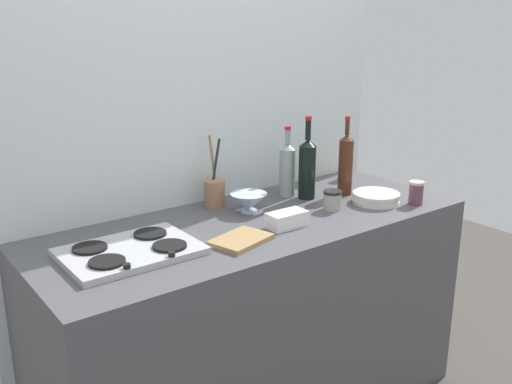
% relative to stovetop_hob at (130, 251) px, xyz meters
% --- Properties ---
extents(counter_block, '(1.80, 0.70, 0.90)m').
position_rel_stovetop_hob_xyz_m(counter_block, '(0.55, 0.02, -0.46)').
color(counter_block, '#4C4C51').
rests_on(counter_block, ground).
extents(backsplash_panel, '(1.90, 0.06, 2.36)m').
position_rel_stovetop_hob_xyz_m(backsplash_panel, '(0.55, 0.40, 0.26)').
color(backsplash_panel, silver).
rests_on(backsplash_panel, ground).
extents(stovetop_hob, '(0.45, 0.32, 0.04)m').
position_rel_stovetop_hob_xyz_m(stovetop_hob, '(0.00, 0.00, 0.00)').
color(stovetop_hob, '#B2B2B7').
rests_on(stovetop_hob, counter_block).
extents(plate_stack, '(0.21, 0.21, 0.05)m').
position_rel_stovetop_hob_xyz_m(plate_stack, '(1.12, -0.11, 0.01)').
color(plate_stack, silver).
rests_on(plate_stack, counter_block).
extents(wine_bottle_leftmost, '(0.07, 0.07, 0.36)m').
position_rel_stovetop_hob_xyz_m(wine_bottle_leftmost, '(1.10, 0.07, 0.13)').
color(wine_bottle_leftmost, '#472314').
rests_on(wine_bottle_leftmost, counter_block).
extents(wine_bottle_mid_left, '(0.08, 0.08, 0.37)m').
position_rel_stovetop_hob_xyz_m(wine_bottle_mid_left, '(0.92, 0.13, 0.13)').
color(wine_bottle_mid_left, black).
rests_on(wine_bottle_mid_left, counter_block).
extents(wine_bottle_mid_right, '(0.07, 0.07, 0.32)m').
position_rel_stovetop_hob_xyz_m(wine_bottle_mid_right, '(0.87, 0.21, 0.11)').
color(wine_bottle_mid_right, gray).
rests_on(wine_bottle_mid_right, counter_block).
extents(mixing_bowl, '(0.16, 0.16, 0.08)m').
position_rel_stovetop_hob_xyz_m(mixing_bowl, '(0.59, 0.13, 0.03)').
color(mixing_bowl, silver).
rests_on(mixing_bowl, counter_block).
extents(butter_dish, '(0.16, 0.09, 0.06)m').
position_rel_stovetop_hob_xyz_m(butter_dish, '(0.61, -0.11, 0.02)').
color(butter_dish, white).
rests_on(butter_dish, counter_block).
extents(utensil_crock, '(0.09, 0.09, 0.31)m').
position_rel_stovetop_hob_xyz_m(utensil_crock, '(0.52, 0.28, 0.05)').
color(utensil_crock, '#996B4C').
rests_on(utensil_crock, counter_block).
extents(condiment_jar_front, '(0.08, 0.08, 0.08)m').
position_rel_stovetop_hob_xyz_m(condiment_jar_front, '(0.90, -0.06, 0.03)').
color(condiment_jar_front, '#9E998C').
rests_on(condiment_jar_front, counter_block).
extents(condiment_jar_rear, '(0.06, 0.06, 0.10)m').
position_rel_stovetop_hob_xyz_m(condiment_jar_rear, '(1.24, -0.23, 0.04)').
color(condiment_jar_rear, '#66384C').
rests_on(condiment_jar_rear, counter_block).
extents(condiment_jar_spare, '(0.05, 0.05, 0.09)m').
position_rel_stovetop_hob_xyz_m(condiment_jar_spare, '(1.27, 0.25, 0.03)').
color(condiment_jar_spare, gold).
rests_on(condiment_jar_spare, counter_block).
extents(cutting_board, '(0.25, 0.20, 0.02)m').
position_rel_stovetop_hob_xyz_m(cutting_board, '(0.37, -0.13, -0.01)').
color(cutting_board, '#9E7A4C').
rests_on(cutting_board, counter_block).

